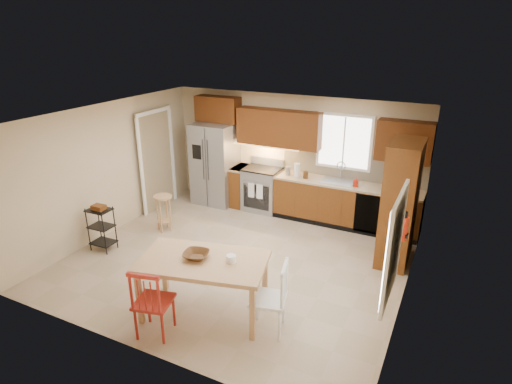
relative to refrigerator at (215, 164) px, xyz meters
The scene contains 33 objects.
floor 2.87m from the refrigerator, 51.34° to the right, with size 5.50×5.50×0.00m, color tan.
ceiling 3.15m from the refrigerator, 51.34° to the right, with size 5.50×5.00×0.02m, color silver.
wall_back 1.77m from the refrigerator, 12.44° to the left, with size 5.50×0.02×2.50m, color #CCB793.
wall_front 4.94m from the refrigerator, 69.82° to the right, with size 5.50×0.02×2.50m, color #CCB793.
wall_left 2.39m from the refrigerator, 116.29° to the right, with size 0.02×5.00×2.50m, color #CCB793.
wall_right 4.94m from the refrigerator, 25.53° to the right, with size 0.02×5.00×2.50m, color #CCB793.
refrigerator is the anchor object (origin of this frame).
range_stove 1.24m from the refrigerator, ahead, with size 0.76×0.63×0.92m, color gray.
base_cabinet_narrow 0.76m from the refrigerator, ahead, with size 0.30×0.60×0.90m, color brown.
base_cabinet_run 3.03m from the refrigerator, ahead, with size 2.92×0.60×0.90m, color brown.
dishwasher 3.59m from the refrigerator, ahead, with size 0.60×0.02×0.78m, color black.
backsplash 3.02m from the refrigerator, ahead, with size 2.92×0.03×0.55m, color beige.
upper_over_fridge 1.21m from the refrigerator, 90.00° to the left, with size 1.00×0.35×0.55m, color #562A0E.
upper_left_block 1.73m from the refrigerator, ahead, with size 1.80×0.35×0.75m, color #562A0E.
upper_right_block 4.06m from the refrigerator, ahead, with size 1.00×0.35×0.75m, color #562A0E.
window_back 2.92m from the refrigerator, ahead, with size 1.12×0.04×1.12m, color white.
sink 2.80m from the refrigerator, ahead, with size 0.62×0.46×0.16m, color gray.
undercab_glow 1.27m from the refrigerator, ahead, with size 1.60×0.30×0.01m, color #FFBF66.
soap_bottle 3.18m from the refrigerator, ahead, with size 0.09×0.09×0.19m, color #B51F0C.
paper_towel 1.95m from the refrigerator, ahead, with size 0.12×0.12×0.28m, color white.
canister_steel 1.75m from the refrigerator, ahead, with size 0.11×0.11×0.18m, color gray.
canister_wood 2.15m from the refrigerator, ahead, with size 0.10×0.10×0.14m, color #4D2F14.
pantry 4.23m from the refrigerator, 12.62° to the right, with size 0.50×0.95×2.10m, color brown.
fire_extinguisher 4.76m from the refrigerator, 24.52° to the right, with size 0.12×0.12×0.36m, color #B51F0C.
window_right 5.50m from the refrigerator, 36.79° to the right, with size 0.04×1.02×1.32m, color white.
doorway 1.28m from the refrigerator, 139.62° to the right, with size 0.04×0.95×2.10m, color #8C7A59.
dining_table 4.15m from the refrigerator, 61.07° to the right, with size 1.71×0.96×0.84m, color tan, non-canonical shape.
chair_red 4.58m from the refrigerator, 68.89° to the right, with size 0.47×0.47×1.01m, color maroon, non-canonical shape.
chair_white 4.64m from the refrigerator, 50.40° to the right, with size 0.47×0.47×1.01m, color white, non-canonical shape.
table_bowl 4.07m from the refrigerator, 62.39° to the right, with size 0.35×0.35×0.09m, color #4D2F14.
table_jar 4.23m from the refrigerator, 55.92° to the right, with size 0.14×0.14×0.16m, color white.
bar_stool 1.83m from the refrigerator, 94.62° to the right, with size 0.35×0.35×0.73m, color tan, non-canonical shape.
utility_cart 2.97m from the refrigerator, 102.85° to the right, with size 0.41×0.32×0.82m, color black, non-canonical shape.
Camera 1 is at (3.15, -5.69, 3.79)m, focal length 30.00 mm.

